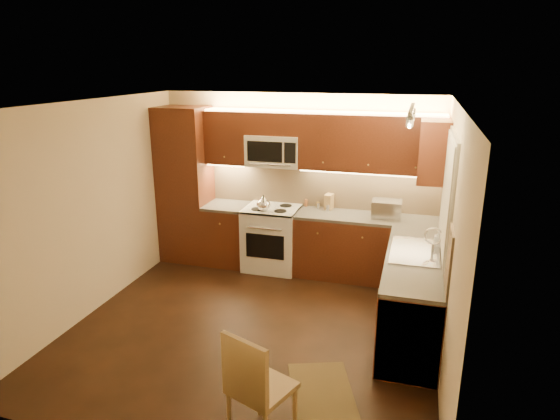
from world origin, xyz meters
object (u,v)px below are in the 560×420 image
(stove, at_px, (272,238))
(kettle, at_px, (263,203))
(microwave, at_px, (274,150))
(soap_bottle, at_px, (438,239))
(knife_block, at_px, (329,202))
(toaster_oven, at_px, (387,209))
(sink, at_px, (416,245))
(dining_chair, at_px, (262,385))

(stove, relative_size, kettle, 4.04)
(microwave, xyz_separation_m, soap_bottle, (2.24, -1.02, -0.73))
(knife_block, bearing_deg, stove, -155.38)
(microwave, distance_m, knife_block, 1.06)
(microwave, distance_m, toaster_oven, 1.75)
(sink, bearing_deg, toaster_oven, 108.78)
(kettle, distance_m, soap_bottle, 2.42)
(toaster_oven, bearing_deg, sink, -72.35)
(microwave, xyz_separation_m, toaster_oven, (1.60, -0.08, -0.70))
(kettle, relative_size, toaster_oven, 0.58)
(toaster_oven, bearing_deg, stove, -179.05)
(kettle, bearing_deg, knife_block, 7.67)
(stove, distance_m, dining_chair, 3.39)
(stove, xyz_separation_m, microwave, (0.00, 0.14, 1.26))
(stove, bearing_deg, sink, -29.36)
(stove, height_order, toaster_oven, toaster_oven)
(stove, height_order, dining_chair, dining_chair)
(knife_block, bearing_deg, sink, -38.90)
(dining_chair, bearing_deg, sink, 85.00)
(knife_block, xyz_separation_m, dining_chair, (0.14, -3.48, -0.52))
(knife_block, bearing_deg, soap_bottle, -28.26)
(kettle, xyz_separation_m, knife_block, (0.85, 0.39, -0.02))
(microwave, relative_size, soap_bottle, 4.01)
(stove, relative_size, sink, 1.07)
(sink, relative_size, kettle, 3.78)
(kettle, bearing_deg, stove, 51.72)
(stove, bearing_deg, soap_bottle, -21.60)
(microwave, relative_size, knife_block, 3.48)
(stove, xyz_separation_m, dining_chair, (0.92, -3.26, 0.03))
(stove, bearing_deg, microwave, 90.00)
(stove, bearing_deg, toaster_oven, 2.08)
(microwave, height_order, knife_block, microwave)
(stove, distance_m, microwave, 1.27)
(knife_block, height_order, soap_bottle, knife_block)
(kettle, bearing_deg, toaster_oven, -9.22)
(soap_bottle, relative_size, dining_chair, 0.19)
(sink, height_order, knife_block, knife_block)
(soap_bottle, bearing_deg, sink, -132.43)
(toaster_oven, bearing_deg, kettle, -173.22)
(stove, distance_m, toaster_oven, 1.69)
(sink, bearing_deg, soap_bottle, 44.76)
(stove, distance_m, kettle, 0.60)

